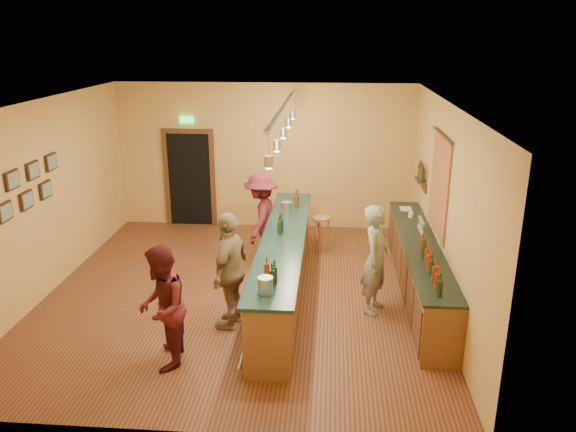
# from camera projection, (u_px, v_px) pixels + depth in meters

# --- Properties ---
(floor) EXTENTS (7.00, 7.00, 0.00)m
(floor) POSITION_uv_depth(u_px,v_px,m) (242.00, 293.00, 9.54)
(floor) COLOR #542718
(floor) RESTS_ON ground
(ceiling) EXTENTS (6.50, 7.00, 0.02)m
(ceiling) POSITION_uv_depth(u_px,v_px,m) (236.00, 103.00, 8.54)
(ceiling) COLOR silver
(ceiling) RESTS_ON wall_back
(wall_back) EXTENTS (6.50, 0.02, 3.20)m
(wall_back) POSITION_uv_depth(u_px,v_px,m) (265.00, 157.00, 12.35)
(wall_back) COLOR #E1B354
(wall_back) RESTS_ON floor
(wall_front) EXTENTS (6.50, 0.02, 3.20)m
(wall_front) POSITION_uv_depth(u_px,v_px,m) (184.00, 303.00, 5.73)
(wall_front) COLOR #E1B354
(wall_front) RESTS_ON floor
(wall_left) EXTENTS (0.02, 7.00, 3.20)m
(wall_left) POSITION_uv_depth(u_px,v_px,m) (45.00, 198.00, 9.29)
(wall_left) COLOR #E1B354
(wall_left) RESTS_ON floor
(wall_right) EXTENTS (0.02, 7.00, 3.20)m
(wall_right) POSITION_uv_depth(u_px,v_px,m) (444.00, 208.00, 8.80)
(wall_right) COLOR #E1B354
(wall_right) RESTS_ON floor
(doorway) EXTENTS (1.15, 0.09, 2.48)m
(doorway) POSITION_uv_depth(u_px,v_px,m) (190.00, 176.00, 12.61)
(doorway) COLOR black
(doorway) RESTS_ON wall_back
(tapestry) EXTENTS (0.03, 1.40, 1.60)m
(tapestry) POSITION_uv_depth(u_px,v_px,m) (439.00, 186.00, 9.10)
(tapestry) COLOR #A02C20
(tapestry) RESTS_ON wall_right
(bottle_shelf) EXTENTS (0.17, 0.55, 0.54)m
(bottle_shelf) POSITION_uv_depth(u_px,v_px,m) (421.00, 174.00, 10.58)
(bottle_shelf) COLOR #492B16
(bottle_shelf) RESTS_ON wall_right
(picture_grid) EXTENTS (0.06, 2.20, 0.70)m
(picture_grid) POSITION_uv_depth(u_px,v_px,m) (20.00, 190.00, 8.46)
(picture_grid) COLOR #382111
(picture_grid) RESTS_ON wall_left
(back_counter) EXTENTS (0.60, 4.55, 1.27)m
(back_counter) POSITION_uv_depth(u_px,v_px,m) (419.00, 268.00, 9.34)
(back_counter) COLOR brown
(back_counter) RESTS_ON floor
(tasting_bar) EXTENTS (0.73, 5.10, 1.38)m
(tasting_bar) POSITION_uv_depth(u_px,v_px,m) (284.00, 261.00, 9.30)
(tasting_bar) COLOR brown
(tasting_bar) RESTS_ON floor
(pendant_track) EXTENTS (0.11, 4.60, 0.50)m
(pendant_track) POSITION_uv_depth(u_px,v_px,m) (283.00, 117.00, 8.55)
(pendant_track) COLOR silver
(pendant_track) RESTS_ON ceiling
(bartender) EXTENTS (0.61, 0.74, 1.74)m
(bartender) POSITION_uv_depth(u_px,v_px,m) (376.00, 259.00, 8.69)
(bartender) COLOR gray
(bartender) RESTS_ON floor
(customer_a) EXTENTS (0.75, 0.90, 1.67)m
(customer_a) POSITION_uv_depth(u_px,v_px,m) (162.00, 308.00, 7.25)
(customer_a) COLOR #59191E
(customer_a) RESTS_ON floor
(customer_b) EXTENTS (0.66, 1.12, 1.79)m
(customer_b) POSITION_uv_depth(u_px,v_px,m) (230.00, 270.00, 8.24)
(customer_b) COLOR #997A51
(customer_b) RESTS_ON floor
(customer_c) EXTENTS (0.77, 1.19, 1.74)m
(customer_c) POSITION_uv_depth(u_px,v_px,m) (261.00, 218.00, 10.60)
(customer_c) COLOR #59191E
(customer_c) RESTS_ON floor
(bar_stool) EXTENTS (0.35, 0.35, 0.73)m
(bar_stool) POSITION_uv_depth(u_px,v_px,m) (321.00, 224.00, 11.15)
(bar_stool) COLOR #8B5D3F
(bar_stool) RESTS_ON floor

